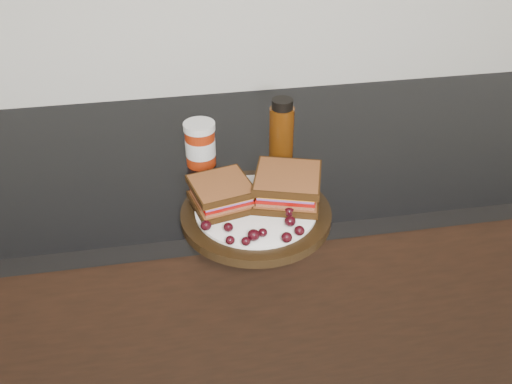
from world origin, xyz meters
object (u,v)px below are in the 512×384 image
at_px(condiment_jar, 200,144).
at_px(oil_bottle, 282,131).
at_px(sandwich_left, 221,194).
at_px(plate, 256,215).

relative_size(condiment_jar, oil_bottle, 0.67).
height_order(sandwich_left, oil_bottle, oil_bottle).
bearing_deg(oil_bottle, condiment_jar, 173.83).
height_order(plate, oil_bottle, oil_bottle).
bearing_deg(sandwich_left, plate, -32.69).
relative_size(plate, condiment_jar, 2.86).
height_order(sandwich_left, condiment_jar, condiment_jar).
distance_m(plate, oil_bottle, 0.22).
xyz_separation_m(plate, condiment_jar, (-0.08, 0.21, 0.04)).
height_order(condiment_jar, oil_bottle, oil_bottle).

